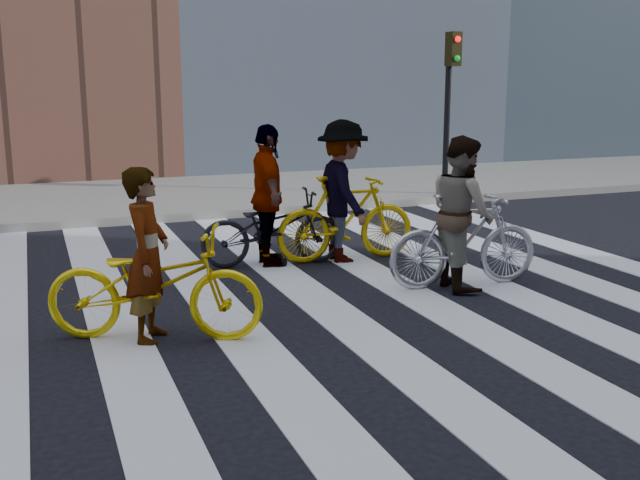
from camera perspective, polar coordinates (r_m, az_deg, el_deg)
ground at (r=8.83m, az=2.51°, el=-3.78°), size 100.00×100.00×0.00m
sidewalk_far at (r=15.83m, az=-8.46°, el=3.47°), size 100.00×5.00×0.15m
zebra_crosswalk at (r=8.83m, az=2.51°, el=-3.74°), size 8.25×10.00×0.01m
traffic_signal at (r=15.25m, az=9.89°, el=11.42°), size 0.22×0.42×3.33m
bike_yellow_left at (r=7.20m, az=-12.51°, el=-3.31°), size 2.16×1.48×1.08m
bike_silver_mid at (r=8.97m, az=10.93°, el=-0.02°), size 1.92×0.71×1.13m
bike_yellow_right at (r=10.10m, az=1.99°, el=1.66°), size 1.96×0.63×1.17m
bike_dark_rear at (r=9.88m, az=-3.68°, el=0.90°), size 1.96×0.86×1.00m
rider_left at (r=7.12m, az=-13.02°, el=-1.14°), size 0.60×0.71×1.65m
rider_mid at (r=8.88m, az=10.75°, el=2.06°), size 0.76×0.94×1.80m
rider_right at (r=10.03m, az=1.74°, el=3.71°), size 0.76×1.26×1.91m
rider_rear at (r=9.79m, az=-4.00°, el=3.36°), size 0.57×1.13×1.86m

